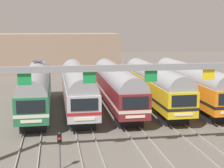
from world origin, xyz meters
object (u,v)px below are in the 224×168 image
object	(u,v)px
commuter_train_green	(36,87)
commuter_train_stainless	(77,86)
catenary_gantry	(151,81)
commuter_train_maroon	(116,85)
commuter_train_orange	(191,83)
yard_signal_mast	(60,144)
commuter_train_yellow	(154,84)

from	to	relation	value
commuter_train_green	commuter_train_stainless	size ratio (longest dim) A/B	1.00
catenary_gantry	commuter_train_maroon	bearing A→B (deg)	90.00
commuter_train_orange	yard_signal_mast	xyz separation A→B (m)	(-15.15, -15.55, -0.95)
commuter_train_maroon	catenary_gantry	distance (m)	13.74
commuter_train_green	commuter_train_stainless	xyz separation A→B (m)	(4.33, -0.00, -0.00)
commuter_train_maroon	commuter_train_orange	xyz separation A→B (m)	(8.66, 0.00, 0.00)
commuter_train_maroon	yard_signal_mast	size ratio (longest dim) A/B	7.32
commuter_train_stainless	commuter_train_maroon	xyz separation A→B (m)	(4.33, 0.00, 0.00)
commuter_train_stainless	commuter_train_orange	world-z (taller)	same
commuter_train_orange	catenary_gantry	xyz separation A→B (m)	(-8.66, -13.49, 2.59)
yard_signal_mast	commuter_train_green	bearing A→B (deg)	97.92
commuter_train_orange	yard_signal_mast	bearing A→B (deg)	-134.26
commuter_train_yellow	catenary_gantry	distance (m)	14.41
commuter_train_maroon	commuter_train_yellow	distance (m)	4.33
commuter_train_orange	commuter_train_stainless	bearing A→B (deg)	180.00
commuter_train_green	commuter_train_orange	bearing A→B (deg)	-0.01
commuter_train_stainless	catenary_gantry	size ratio (longest dim) A/B	0.80
commuter_train_maroon	yard_signal_mast	distance (m)	16.88
catenary_gantry	yard_signal_mast	world-z (taller)	catenary_gantry
commuter_train_maroon	catenary_gantry	world-z (taller)	catenary_gantry
commuter_train_yellow	yard_signal_mast	xyz separation A→B (m)	(-10.82, -15.55, -0.95)
commuter_train_green	commuter_train_maroon	xyz separation A→B (m)	(8.66, -0.00, -0.00)
commuter_train_maroon	commuter_train_yellow	bearing A→B (deg)	0.00
commuter_train_yellow	yard_signal_mast	world-z (taller)	commuter_train_yellow
commuter_train_maroon	yard_signal_mast	xyz separation A→B (m)	(-6.49, -15.55, -0.95)
commuter_train_yellow	yard_signal_mast	distance (m)	18.97
commuter_train_green	commuter_train_yellow	distance (m)	12.99
commuter_train_orange	catenary_gantry	bearing A→B (deg)	-122.69
commuter_train_green	commuter_train_yellow	bearing A→B (deg)	-0.02
catenary_gantry	yard_signal_mast	distance (m)	7.68
commuter_train_yellow	yard_signal_mast	size ratio (longest dim) A/B	7.32
commuter_train_orange	yard_signal_mast	distance (m)	21.73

